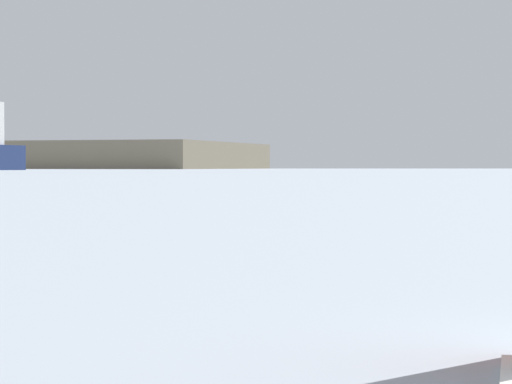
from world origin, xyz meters
The scene contains 0 objects.
Camera 1 is at (-4.94, -13.45, 2.12)m, focal length 81.30 mm.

